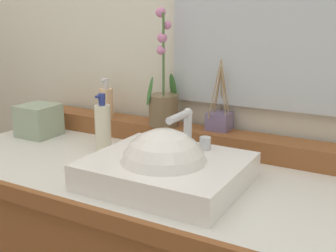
{
  "coord_description": "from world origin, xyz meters",
  "views": [
    {
      "loc": [
        0.56,
        -0.99,
        1.31
      ],
      "look_at": [
        0.02,
        -0.03,
        1.02
      ],
      "focal_mm": 44.66,
      "sensor_mm": 36.0,
      "label": 1
    }
  ],
  "objects_px": {
    "sink_basin": "(165,172)",
    "reed_diffuser": "(219,120)",
    "potted_plant": "(163,101)",
    "soap_dispenser": "(106,102)",
    "lotion_bottle": "(103,127)",
    "soap_bar": "(150,139)",
    "tissue_box": "(39,120)"
  },
  "relations": [
    {
      "from": "sink_basin",
      "to": "soap_dispenser",
      "type": "xyz_separation_m",
      "value": [
        -0.43,
        0.31,
        0.09
      ]
    },
    {
      "from": "soap_bar",
      "to": "tissue_box",
      "type": "distance_m",
      "value": 0.53
    },
    {
      "from": "sink_basin",
      "to": "soap_dispenser",
      "type": "bearing_deg",
      "value": 143.92
    },
    {
      "from": "reed_diffuser",
      "to": "tissue_box",
      "type": "height_order",
      "value": "reed_diffuser"
    },
    {
      "from": "sink_basin",
      "to": "reed_diffuser",
      "type": "height_order",
      "value": "reed_diffuser"
    },
    {
      "from": "soap_dispenser",
      "to": "lotion_bottle",
      "type": "relative_size",
      "value": 0.74
    },
    {
      "from": "reed_diffuser",
      "to": "tissue_box",
      "type": "distance_m",
      "value": 0.67
    },
    {
      "from": "potted_plant",
      "to": "reed_diffuser",
      "type": "bearing_deg",
      "value": 11.86
    },
    {
      "from": "sink_basin",
      "to": "tissue_box",
      "type": "distance_m",
      "value": 0.66
    },
    {
      "from": "sink_basin",
      "to": "soap_bar",
      "type": "height_order",
      "value": "sink_basin"
    },
    {
      "from": "lotion_bottle",
      "to": "tissue_box",
      "type": "height_order",
      "value": "lotion_bottle"
    },
    {
      "from": "lotion_bottle",
      "to": "sink_basin",
      "type": "bearing_deg",
      "value": -24.03
    },
    {
      "from": "tissue_box",
      "to": "potted_plant",
      "type": "bearing_deg",
      "value": 17.89
    },
    {
      "from": "soap_bar",
      "to": "reed_diffuser",
      "type": "xyz_separation_m",
      "value": [
        0.11,
        0.25,
        0.02
      ]
    },
    {
      "from": "soap_bar",
      "to": "potted_plant",
      "type": "distance_m",
      "value": 0.24
    },
    {
      "from": "lotion_bottle",
      "to": "reed_diffuser",
      "type": "bearing_deg",
      "value": 34.44
    },
    {
      "from": "soap_dispenser",
      "to": "reed_diffuser",
      "type": "relative_size",
      "value": 0.61
    },
    {
      "from": "soap_dispenser",
      "to": "soap_bar",
      "type": "bearing_deg",
      "value": -33.24
    },
    {
      "from": "sink_basin",
      "to": "potted_plant",
      "type": "xyz_separation_m",
      "value": [
        -0.19,
        0.32,
        0.12
      ]
    },
    {
      "from": "potted_plant",
      "to": "reed_diffuser",
      "type": "relative_size",
      "value": 1.68
    },
    {
      "from": "potted_plant",
      "to": "reed_diffuser",
      "type": "height_order",
      "value": "potted_plant"
    },
    {
      "from": "soap_bar",
      "to": "potted_plant",
      "type": "xyz_separation_m",
      "value": [
        -0.08,
        0.21,
        0.07
      ]
    },
    {
      "from": "lotion_bottle",
      "to": "tissue_box",
      "type": "distance_m",
      "value": 0.33
    },
    {
      "from": "sink_basin",
      "to": "reed_diffuser",
      "type": "xyz_separation_m",
      "value": [
        0.0,
        0.36,
        0.06
      ]
    },
    {
      "from": "sink_basin",
      "to": "potted_plant",
      "type": "relative_size",
      "value": 1.02
    },
    {
      "from": "soap_dispenser",
      "to": "sink_basin",
      "type": "bearing_deg",
      "value": -36.08
    },
    {
      "from": "sink_basin",
      "to": "lotion_bottle",
      "type": "distance_m",
      "value": 0.35
    },
    {
      "from": "sink_basin",
      "to": "reed_diffuser",
      "type": "relative_size",
      "value": 1.71
    },
    {
      "from": "reed_diffuser",
      "to": "potted_plant",
      "type": "bearing_deg",
      "value": -168.14
    },
    {
      "from": "sink_basin",
      "to": "soap_bar",
      "type": "distance_m",
      "value": 0.16
    },
    {
      "from": "potted_plant",
      "to": "soap_dispenser",
      "type": "distance_m",
      "value": 0.25
    },
    {
      "from": "soap_dispenser",
      "to": "tissue_box",
      "type": "xyz_separation_m",
      "value": [
        -0.2,
        -0.14,
        -0.07
      ]
    }
  ]
}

